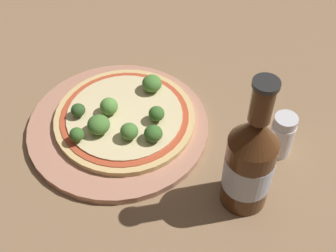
{
  "coord_description": "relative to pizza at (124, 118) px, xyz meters",
  "views": [
    {
      "loc": [
        0.43,
        -0.25,
        0.57
      ],
      "look_at": [
        0.07,
        0.02,
        0.06
      ],
      "focal_mm": 50.0,
      "sensor_mm": 36.0,
      "label": 1
    }
  ],
  "objects": [
    {
      "name": "broccoli_floret_4",
      "position": [
        -0.02,
        0.07,
        0.02
      ],
      "size": [
        0.03,
        0.03,
        0.03
      ],
      "color": "#89A866",
      "rests_on": "pizza"
    },
    {
      "name": "broccoli_floret_1",
      "position": [
        -0.02,
        -0.01,
        0.02
      ],
      "size": [
        0.03,
        0.03,
        0.03
      ],
      "color": "#89A866",
      "rests_on": "pizza"
    },
    {
      "name": "pizza",
      "position": [
        0.0,
        0.0,
        0.0
      ],
      "size": [
        0.23,
        0.23,
        0.01
      ],
      "color": "tan",
      "rests_on": "plate"
    },
    {
      "name": "broccoli_floret_6",
      "position": [
        0.01,
        -0.05,
        0.02
      ],
      "size": [
        0.03,
        0.03,
        0.03
      ],
      "color": "#89A866",
      "rests_on": "pizza"
    },
    {
      "name": "broccoli_floret_2",
      "position": [
        0.04,
        0.04,
        0.02
      ],
      "size": [
        0.02,
        0.02,
        0.03
      ],
      "color": "#89A866",
      "rests_on": "pizza"
    },
    {
      "name": "broccoli_floret_3",
      "position": [
        0.0,
        -0.08,
        0.02
      ],
      "size": [
        0.02,
        0.02,
        0.02
      ],
      "color": "#89A866",
      "rests_on": "pizza"
    },
    {
      "name": "beer_bottle",
      "position": [
        0.22,
        0.06,
        0.06
      ],
      "size": [
        0.07,
        0.07,
        0.22
      ],
      "color": "#472814",
      "rests_on": "ground_plane"
    },
    {
      "name": "broccoli_floret_0",
      "position": [
        -0.04,
        -0.06,
        0.02
      ],
      "size": [
        0.02,
        0.02,
        0.02
      ],
      "color": "#89A866",
      "rests_on": "pizza"
    },
    {
      "name": "broccoli_floret_5",
      "position": [
        0.05,
        -0.02,
        0.02
      ],
      "size": [
        0.03,
        0.03,
        0.03
      ],
      "color": "#89A866",
      "rests_on": "pizza"
    },
    {
      "name": "plate",
      "position": [
        -0.0,
        -0.01,
        -0.01
      ],
      "size": [
        0.29,
        0.29,
        0.01
      ],
      "color": "tan",
      "rests_on": "ground_plane"
    },
    {
      "name": "pepper_shaker",
      "position": [
        0.19,
        0.16,
        0.02
      ],
      "size": [
        0.04,
        0.04,
        0.08
      ],
      "color": "silver",
      "rests_on": "ground_plane"
    },
    {
      "name": "ground_plane",
      "position": [
        0.02,
        0.0,
        -0.02
      ],
      "size": [
        3.0,
        3.0,
        0.0
      ],
      "primitive_type": "plane",
      "color": "#846647"
    },
    {
      "name": "broccoli_floret_7",
      "position": [
        0.07,
        0.01,
        0.02
      ],
      "size": [
        0.03,
        0.03,
        0.03
      ],
      "color": "#89A866",
      "rests_on": "pizza"
    }
  ]
}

